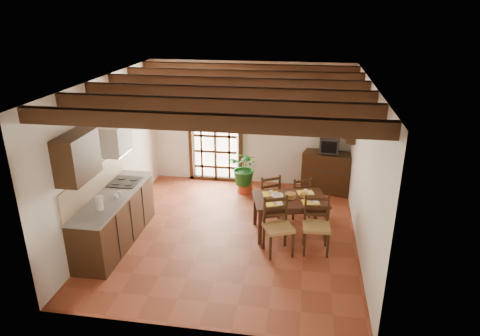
% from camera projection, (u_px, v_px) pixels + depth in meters
% --- Properties ---
extents(ground_plane, '(5.00, 5.00, 0.00)m').
position_uv_depth(ground_plane, '(231.00, 233.00, 7.89)').
color(ground_plane, brown).
extents(room_shell, '(4.52, 5.02, 2.81)m').
position_uv_depth(room_shell, '(230.00, 140.00, 7.22)').
color(room_shell, silver).
rests_on(room_shell, ground_plane).
extents(ceiling_beams, '(4.50, 4.34, 0.20)m').
position_uv_depth(ceiling_beams, '(230.00, 88.00, 6.91)').
color(ceiling_beams, black).
rests_on(ceiling_beams, room_shell).
extents(french_door, '(1.26, 0.11, 2.32)m').
position_uv_depth(french_door, '(215.00, 133.00, 9.82)').
color(french_door, white).
rests_on(french_door, ground_plane).
extents(kitchen_counter, '(0.64, 2.25, 1.38)m').
position_uv_depth(kitchen_counter, '(115.00, 218.00, 7.45)').
color(kitchen_counter, black).
rests_on(kitchen_counter, ground_plane).
extents(upper_cabinet, '(0.35, 0.80, 0.70)m').
position_uv_depth(upper_cabinet, '(77.00, 157.00, 6.32)').
color(upper_cabinet, black).
rests_on(upper_cabinet, room_shell).
extents(range_hood, '(0.38, 0.60, 0.54)m').
position_uv_depth(range_hood, '(115.00, 139.00, 7.51)').
color(range_hood, white).
rests_on(range_hood, room_shell).
extents(counter_items, '(0.50, 1.43, 0.25)m').
position_uv_depth(counter_items, '(114.00, 191.00, 7.35)').
color(counter_items, black).
rests_on(counter_items, kitchen_counter).
extents(dining_table, '(1.45, 1.11, 0.70)m').
position_uv_depth(dining_table, '(290.00, 203.00, 7.71)').
color(dining_table, '#321910').
rests_on(dining_table, ground_plane).
extents(chair_near_left, '(0.59, 0.57, 0.98)m').
position_uv_depth(chair_near_left, '(278.00, 237.00, 7.18)').
color(chair_near_left, '#A07C43').
rests_on(chair_near_left, ground_plane).
extents(chair_near_right, '(0.47, 0.45, 0.97)m').
position_uv_depth(chair_near_right, '(316.00, 235.00, 7.24)').
color(chair_near_right, '#A07C43').
rests_on(chair_near_right, ground_plane).
extents(chair_far_left, '(0.57, 0.56, 0.92)m').
position_uv_depth(chair_far_left, '(267.00, 203.00, 8.41)').
color(chair_far_left, '#A07C43').
rests_on(chair_far_left, ground_plane).
extents(chair_far_right, '(0.50, 0.49, 0.85)m').
position_uv_depth(chair_far_right, '(299.00, 203.00, 8.47)').
color(chair_far_right, '#A07C43').
rests_on(chair_far_right, ground_plane).
extents(table_setting, '(0.94, 0.63, 0.09)m').
position_uv_depth(table_setting, '(290.00, 199.00, 7.68)').
color(table_setting, yellow).
rests_on(table_setting, dining_table).
extents(table_bowl, '(0.26, 0.26, 0.05)m').
position_uv_depth(table_bowl, '(277.00, 196.00, 7.69)').
color(table_bowl, white).
rests_on(table_bowl, dining_table).
extents(sideboard, '(1.15, 0.73, 0.90)m').
position_uv_depth(sideboard, '(327.00, 172.00, 9.51)').
color(sideboard, black).
rests_on(sideboard, ground_plane).
extents(crt_tv, '(0.44, 0.41, 0.34)m').
position_uv_depth(crt_tv, '(329.00, 145.00, 9.27)').
color(crt_tv, black).
rests_on(crt_tv, sideboard).
extents(fuse_box, '(0.25, 0.03, 0.32)m').
position_uv_depth(fuse_box, '(318.00, 112.00, 9.31)').
color(fuse_box, white).
rests_on(fuse_box, room_shell).
extents(plant_pot, '(0.37, 0.37, 0.23)m').
position_uv_depth(plant_pot, '(245.00, 187.00, 9.57)').
color(plant_pot, maroon).
rests_on(plant_pot, ground_plane).
extents(potted_plant, '(2.21, 2.01, 2.08)m').
position_uv_depth(potted_plant, '(245.00, 168.00, 9.40)').
color(potted_plant, '#144C19').
rests_on(potted_plant, ground_plane).
extents(wall_shelf, '(0.20, 0.42, 0.20)m').
position_uv_depth(wall_shelf, '(351.00, 135.00, 8.50)').
color(wall_shelf, black).
rests_on(wall_shelf, room_shell).
extents(shelf_vase, '(0.15, 0.15, 0.15)m').
position_uv_depth(shelf_vase, '(351.00, 128.00, 8.45)').
color(shelf_vase, '#B2BFB2').
rests_on(shelf_vase, wall_shelf).
extents(shelf_flowers, '(0.14, 0.14, 0.36)m').
position_uv_depth(shelf_flowers, '(352.00, 118.00, 8.37)').
color(shelf_flowers, yellow).
rests_on(shelf_flowers, shelf_vase).
extents(framed_picture, '(0.03, 0.32, 0.32)m').
position_uv_depth(framed_picture, '(358.00, 109.00, 8.29)').
color(framed_picture, brown).
rests_on(framed_picture, room_shell).
extents(pendant_lamp, '(0.36, 0.36, 0.84)m').
position_uv_depth(pendant_lamp, '(294.00, 122.00, 7.26)').
color(pendant_lamp, black).
rests_on(pendant_lamp, room_shell).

